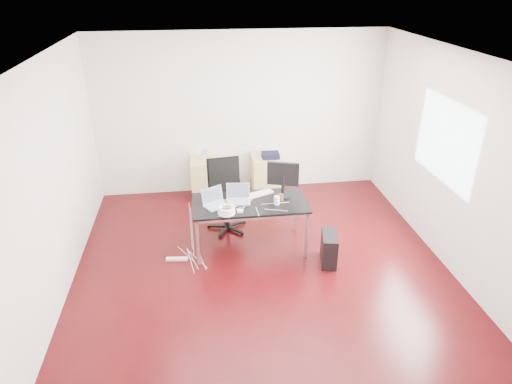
{
  "coord_description": "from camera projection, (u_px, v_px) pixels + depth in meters",
  "views": [
    {
      "loc": [
        -0.77,
        -5.14,
        3.66
      ],
      "look_at": [
        0.0,
        0.55,
        0.85
      ],
      "focal_mm": 32.0,
      "sensor_mm": 36.0,
      "label": 1
    }
  ],
  "objects": [
    {
      "name": "power_adapter",
      "position": [
        240.0,
        211.0,
        6.11
      ],
      "size": [
        0.08,
        0.08,
        0.03
      ],
      "primitive_type": "cube",
      "rotation": [
        0.0,
        0.0,
        -0.25
      ],
      "color": "white",
      "rests_on": "desk"
    },
    {
      "name": "power_strip",
      "position": [
        177.0,
        259.0,
        6.37
      ],
      "size": [
        0.3,
        0.09,
        0.04
      ],
      "primitive_type": "cube",
      "rotation": [
        0.0,
        0.0,
        -0.11
      ],
      "color": "white",
      "rests_on": "ground"
    },
    {
      "name": "monitor",
      "position": [
        283.0,
        177.0,
        6.44
      ],
      "size": [
        0.44,
        0.26,
        0.51
      ],
      "rotation": [
        0.0,
        0.0,
        -0.3
      ],
      "color": "black",
      "rests_on": "desk"
    },
    {
      "name": "laptop_left",
      "position": [
        215.0,
        202.0,
        6.27
      ],
      "size": [
        0.41,
        0.39,
        0.23
      ],
      "rotation": [
        0.0,
        0.0,
        0.54
      ],
      "color": "silver",
      "rests_on": "desk"
    },
    {
      "name": "cup_brown",
      "position": [
        281.0,
        197.0,
        6.39
      ],
      "size": [
        0.08,
        0.08,
        0.1
      ],
      "primitive_type": "cylinder",
      "rotation": [
        0.0,
        0.0,
        0.04
      ],
      "color": "#5B2F1F",
      "rests_on": "desk"
    },
    {
      "name": "wastebasket",
      "position": [
        234.0,
        187.0,
        8.19
      ],
      "size": [
        0.27,
        0.27,
        0.28
      ],
      "primitive_type": "cylinder",
      "rotation": [
        0.0,
        0.0,
        0.11
      ],
      "color": "black",
      "rests_on": "ground"
    },
    {
      "name": "navy_garment",
      "position": [
        270.0,
        155.0,
        7.94
      ],
      "size": [
        0.31,
        0.25,
        0.09
      ],
      "primitive_type": "cube",
      "rotation": [
        0.0,
        0.0,
        -0.04
      ],
      "color": "black",
      "rests_on": "filing_cabinet_right"
    },
    {
      "name": "office_chair",
      "position": [
        226.0,
        192.0,
        6.96
      ],
      "size": [
        0.53,
        0.55,
        1.08
      ],
      "rotation": [
        0.0,
        0.0,
        0.11
      ],
      "color": "black",
      "rests_on": "ground"
    },
    {
      "name": "cable_coil",
      "position": [
        226.0,
        211.0,
        6.04
      ],
      "size": [
        0.24,
        0.24,
        0.11
      ],
      "rotation": [
        0.0,
        0.0,
        0.21
      ],
      "color": "white",
      "rests_on": "desk"
    },
    {
      "name": "keyboard",
      "position": [
        259.0,
        194.0,
        6.58
      ],
      "size": [
        0.46,
        0.3,
        0.02
      ],
      "primitive_type": "cube",
      "rotation": [
        0.0,
        0.0,
        0.39
      ],
      "color": "white",
      "rests_on": "desk"
    },
    {
      "name": "filing_cabinet_right",
      "position": [
        266.0,
        175.0,
        8.15
      ],
      "size": [
        0.5,
        0.5,
        0.7
      ],
      "primitive_type": "cube",
      "color": "tan",
      "rests_on": "ground"
    },
    {
      "name": "room_shell",
      "position": [
        265.0,
        171.0,
        5.66
      ],
      "size": [
        5.0,
        5.0,
        5.0
      ],
      "color": "#330508",
      "rests_on": "ground"
    },
    {
      "name": "desk",
      "position": [
        250.0,
        206.0,
        6.39
      ],
      "size": [
        1.6,
        0.8,
        0.73
      ],
      "color": "black",
      "rests_on": "ground"
    },
    {
      "name": "laptop_right",
      "position": [
        238.0,
        197.0,
        6.38
      ],
      "size": [
        0.36,
        0.29,
        0.23
      ],
      "rotation": [
        0.0,
        0.0,
        -0.11
      ],
      "color": "silver",
      "rests_on": "desk"
    },
    {
      "name": "filing_cabinet_left",
      "position": [
        206.0,
        178.0,
        8.02
      ],
      "size": [
        0.5,
        0.5,
        0.7
      ],
      "primitive_type": "cube",
      "color": "tan",
      "rests_on": "ground"
    },
    {
      "name": "cup_white",
      "position": [
        277.0,
        200.0,
        6.29
      ],
      "size": [
        0.09,
        0.09,
        0.12
      ],
      "primitive_type": "cylinder",
      "rotation": [
        0.0,
        0.0,
        -0.08
      ],
      "color": "white",
      "rests_on": "desk"
    },
    {
      "name": "speaker",
      "position": [
        205.0,
        155.0,
        7.84
      ],
      "size": [
        0.09,
        0.09,
        0.18
      ],
      "primitive_type": "cube",
      "rotation": [
        0.0,
        0.0,
        0.06
      ],
      "color": "#9E9E9E",
      "rests_on": "filing_cabinet_left"
    },
    {
      "name": "pc_tower",
      "position": [
        329.0,
        248.0,
        6.25
      ],
      "size": [
        0.29,
        0.48,
        0.44
      ],
      "primitive_type": "cube",
      "rotation": [
        0.0,
        0.0,
        -0.2
      ],
      "color": "black",
      "rests_on": "ground"
    }
  ]
}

